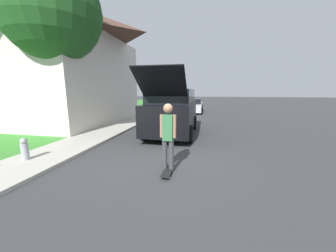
{
  "coord_description": "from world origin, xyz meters",
  "views": [
    {
      "loc": [
        1.23,
        -5.32,
        2.08
      ],
      "look_at": [
        0.01,
        0.75,
        0.9
      ],
      "focal_mm": 20.0,
      "sensor_mm": 36.0,
      "label": 1
    }
  ],
  "objects_px": {
    "car_down_street": "(192,106)",
    "fire_hydrant": "(25,149)",
    "suv_parked": "(173,111)",
    "skateboard": "(168,171)",
    "skateboarder": "(168,135)",
    "lawn_tree_near": "(52,12)"
  },
  "relations": [
    {
      "from": "lawn_tree_near",
      "to": "suv_parked",
      "type": "xyz_separation_m",
      "value": [
        4.88,
        1.36,
        -4.14
      ]
    },
    {
      "from": "lawn_tree_near",
      "to": "suv_parked",
      "type": "bearing_deg",
      "value": 15.51
    },
    {
      "from": "skateboarder",
      "to": "fire_hydrant",
      "type": "relative_size",
      "value": 2.71
    },
    {
      "from": "lawn_tree_near",
      "to": "skateboarder",
      "type": "xyz_separation_m",
      "value": [
        5.52,
        -2.92,
        -4.28
      ]
    },
    {
      "from": "lawn_tree_near",
      "to": "suv_parked",
      "type": "distance_m",
      "value": 6.54
    },
    {
      "from": "car_down_street",
      "to": "fire_hydrant",
      "type": "xyz_separation_m",
      "value": [
        -3.8,
        -14.03,
        -0.22
      ]
    },
    {
      "from": "lawn_tree_near",
      "to": "suv_parked",
      "type": "relative_size",
      "value": 1.37
    },
    {
      "from": "car_down_street",
      "to": "skateboard",
      "type": "distance_m",
      "value": 13.98
    },
    {
      "from": "fire_hydrant",
      "to": "suv_parked",
      "type": "bearing_deg",
      "value": 51.78
    },
    {
      "from": "lawn_tree_near",
      "to": "car_down_street",
      "type": "bearing_deg",
      "value": 64.71
    },
    {
      "from": "car_down_street",
      "to": "skateboarder",
      "type": "bearing_deg",
      "value": -88.46
    },
    {
      "from": "lawn_tree_near",
      "to": "car_down_street",
      "type": "xyz_separation_m",
      "value": [
        5.15,
        10.89,
        -4.63
      ]
    },
    {
      "from": "suv_parked",
      "to": "car_down_street",
      "type": "relative_size",
      "value": 1.17
    },
    {
      "from": "lawn_tree_near",
      "to": "suv_parked",
      "type": "height_order",
      "value": "lawn_tree_near"
    },
    {
      "from": "suv_parked",
      "to": "lawn_tree_near",
      "type": "bearing_deg",
      "value": -164.49
    },
    {
      "from": "skateboarder",
      "to": "suv_parked",
      "type": "bearing_deg",
      "value": 98.4
    },
    {
      "from": "suv_parked",
      "to": "fire_hydrant",
      "type": "height_order",
      "value": "suv_parked"
    },
    {
      "from": "suv_parked",
      "to": "skateboard",
      "type": "relative_size",
      "value": 6.78
    },
    {
      "from": "car_down_street",
      "to": "skateboarder",
      "type": "distance_m",
      "value": 13.82
    },
    {
      "from": "fire_hydrant",
      "to": "skateboard",
      "type": "bearing_deg",
      "value": 0.9
    },
    {
      "from": "skateboard",
      "to": "lawn_tree_near",
      "type": "bearing_deg",
      "value": 150.95
    },
    {
      "from": "lawn_tree_near",
      "to": "skateboarder",
      "type": "height_order",
      "value": "lawn_tree_near"
    }
  ]
}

